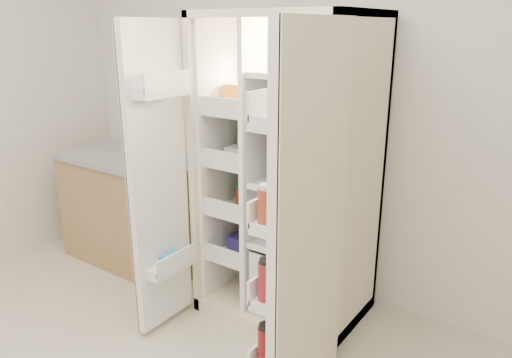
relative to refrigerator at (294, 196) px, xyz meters
The scene contains 5 objects.
wall_back 0.71m from the refrigerator, 107.36° to the left, with size 4.00×0.02×2.70m, color silver.
refrigerator is the anchor object (origin of this frame).
freezer_door 0.81m from the refrigerator, 130.35° to the right, with size 0.15×0.40×1.72m.
fridge_door 0.85m from the refrigerator, 56.09° to the right, with size 0.17×0.58×1.72m.
kitchen_counter 1.33m from the refrigerator, behind, with size 1.13×0.60×0.82m.
Camera 1 is at (1.50, -0.72, 1.72)m, focal length 34.00 mm.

